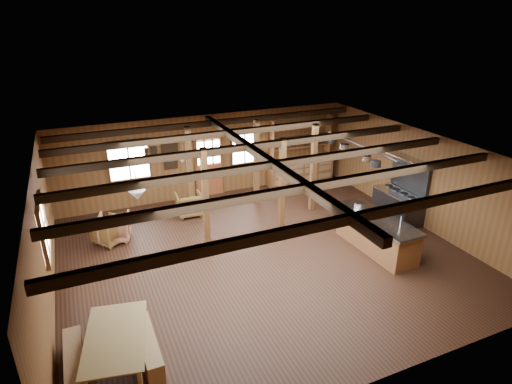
# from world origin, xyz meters

# --- Properties ---
(room) EXTENTS (10.04, 9.04, 2.84)m
(room) POSITION_xyz_m (0.00, 0.00, 1.40)
(room) COLOR black
(room) RESTS_ON ground
(ceiling_joists) EXTENTS (9.80, 8.82, 0.18)m
(ceiling_joists) POSITION_xyz_m (0.00, 0.18, 2.68)
(ceiling_joists) COLOR black
(ceiling_joists) RESTS_ON ceiling
(timber_posts) EXTENTS (3.95, 2.35, 2.80)m
(timber_posts) POSITION_xyz_m (0.52, 2.08, 1.40)
(timber_posts) COLOR #432713
(timber_posts) RESTS_ON floor
(back_door) EXTENTS (1.02, 0.08, 2.15)m
(back_door) POSITION_xyz_m (0.00, 4.45, 0.88)
(back_door) COLOR brown
(back_door) RESTS_ON floor
(window_back_left) EXTENTS (1.32, 0.06, 1.32)m
(window_back_left) POSITION_xyz_m (-2.60, 4.46, 1.60)
(window_back_left) COLOR white
(window_back_left) RESTS_ON wall_back
(window_back_right) EXTENTS (1.02, 0.06, 1.32)m
(window_back_right) POSITION_xyz_m (1.30, 4.46, 1.60)
(window_back_right) COLOR white
(window_back_right) RESTS_ON wall_back
(window_left) EXTENTS (0.14, 1.24, 1.32)m
(window_left) POSITION_xyz_m (-4.96, 0.50, 1.60)
(window_left) COLOR white
(window_left) RESTS_ON wall_back
(notice_boards) EXTENTS (1.08, 0.03, 0.90)m
(notice_boards) POSITION_xyz_m (-1.50, 4.46, 1.64)
(notice_boards) COLOR beige
(notice_boards) RESTS_ON wall_back
(back_counter) EXTENTS (2.55, 0.60, 2.45)m
(back_counter) POSITION_xyz_m (3.40, 4.20, 0.60)
(back_counter) COLOR brown
(back_counter) RESTS_ON floor
(pendant_lamps) EXTENTS (1.86, 2.36, 0.66)m
(pendant_lamps) POSITION_xyz_m (-2.25, 1.00, 2.25)
(pendant_lamps) COLOR #2C2C2E
(pendant_lamps) RESTS_ON ceiling
(pot_rack) EXTENTS (0.43, 3.00, 0.44)m
(pot_rack) POSITION_xyz_m (2.98, 0.30, 2.31)
(pot_rack) COLOR #2C2C2E
(pot_rack) RESTS_ON ceiling
(kitchen_island) EXTENTS (0.98, 2.53, 1.20)m
(kitchen_island) POSITION_xyz_m (2.88, -0.87, 0.48)
(kitchen_island) COLOR brown
(kitchen_island) RESTS_ON floor
(step_stool) EXTENTS (0.54, 0.47, 0.40)m
(step_stool) POSITION_xyz_m (2.89, 0.67, 0.20)
(step_stool) COLOR olive
(step_stool) RESTS_ON floor
(commercial_range) EXTENTS (0.81, 1.57, 1.94)m
(commercial_range) POSITION_xyz_m (4.65, 0.30, 0.63)
(commercial_range) COLOR #2C2C2E
(commercial_range) RESTS_ON floor
(dining_table) EXTENTS (1.37, 2.02, 0.65)m
(dining_table) POSITION_xyz_m (-3.90, -2.35, 0.33)
(dining_table) COLOR olive
(dining_table) RESTS_ON floor
(bench_wall) EXTENTS (0.31, 1.66, 0.46)m
(bench_wall) POSITION_xyz_m (-4.65, -2.35, 0.23)
(bench_wall) COLOR olive
(bench_wall) RESTS_ON floor
(bench_aisle) EXTENTS (0.29, 1.54, 0.42)m
(bench_aisle) POSITION_xyz_m (-3.40, -2.35, 0.21)
(bench_aisle) COLOR olive
(bench_aisle) RESTS_ON floor
(armchair_a) EXTENTS (1.06, 1.06, 0.70)m
(armchair_a) POSITION_xyz_m (-3.56, 2.37, 0.35)
(armchair_a) COLOR brown
(armchair_a) RESTS_ON floor
(armchair_b) EXTENTS (0.81, 0.83, 0.71)m
(armchair_b) POSITION_xyz_m (-1.10, 3.19, 0.36)
(armchair_b) COLOR brown
(armchair_b) RESTS_ON floor
(armchair_c) EXTENTS (0.97, 0.99, 0.75)m
(armchair_c) POSITION_xyz_m (-3.42, 2.48, 0.37)
(armchair_c) COLOR #966044
(armchair_c) RESTS_ON floor
(counter_pot) EXTENTS (0.28, 0.28, 0.17)m
(counter_pot) POSITION_xyz_m (2.77, -0.18, 1.02)
(counter_pot) COLOR #B4B6BB
(counter_pot) RESTS_ON kitchen_island
(bowl) EXTENTS (0.29, 0.29, 0.07)m
(bowl) POSITION_xyz_m (2.68, -0.72, 0.97)
(bowl) COLOR silver
(bowl) RESTS_ON kitchen_island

